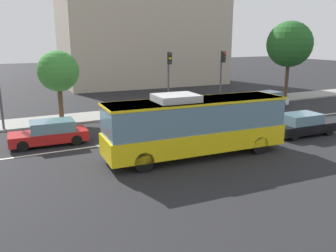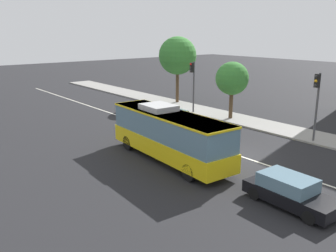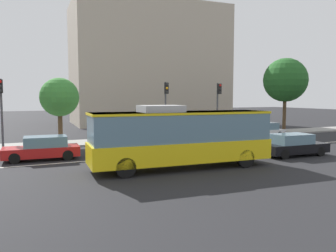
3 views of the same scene
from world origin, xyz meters
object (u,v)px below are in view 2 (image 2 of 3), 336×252
at_px(sedan_black, 290,192).
at_px(street_tree_kerbside_centre, 178,56).
at_px(traffic_light_far_corner, 317,96).
at_px(sedan_red, 171,118).
at_px(traffic_light_mid_block, 193,78).
at_px(transit_bus, 169,133).
at_px(street_tree_kerbside_left, 232,79).

bearing_deg(sedan_black, street_tree_kerbside_centre, 153.56).
bearing_deg(traffic_light_far_corner, street_tree_kerbside_centre, -91.39).
xyz_separation_m(sedan_red, traffic_light_mid_block, (-2.40, 4.71, 2.84)).
relative_size(transit_bus, street_tree_kerbside_centre, 1.34).
xyz_separation_m(transit_bus, traffic_light_far_corner, (3.83, 10.67, 1.75)).
distance_m(sedan_black, street_tree_kerbside_left, 17.81).
bearing_deg(sedan_red, transit_bus, 142.17).
distance_m(transit_bus, traffic_light_mid_block, 14.00).
height_order(traffic_light_far_corner, street_tree_kerbside_left, street_tree_kerbside_left).
xyz_separation_m(traffic_light_mid_block, traffic_light_far_corner, (12.96, 0.21, 0.00)).
relative_size(traffic_light_far_corner, street_tree_kerbside_left, 0.96).
relative_size(traffic_light_mid_block, street_tree_kerbside_left, 0.96).
bearing_deg(street_tree_kerbside_centre, sedan_red, -43.30).
height_order(sedan_red, traffic_light_mid_block, traffic_light_mid_block).
height_order(transit_bus, street_tree_kerbside_centre, street_tree_kerbside_centre).
bearing_deg(traffic_light_far_corner, traffic_light_mid_block, -83.51).
relative_size(traffic_light_far_corner, street_tree_kerbside_centre, 0.69).
bearing_deg(sedan_red, street_tree_kerbside_centre, -40.61).
relative_size(sedan_black, street_tree_kerbside_centre, 0.60).
bearing_deg(street_tree_kerbside_centre, traffic_light_mid_block, -25.10).
distance_m(sedan_red, sedan_black, 16.16).
relative_size(sedan_black, traffic_light_mid_block, 0.88).
bearing_deg(sedan_red, street_tree_kerbside_left, -103.85).
bearing_deg(street_tree_kerbside_left, traffic_light_mid_block, -164.91).
bearing_deg(traffic_light_mid_block, traffic_light_far_corner, 91.82).
xyz_separation_m(traffic_light_mid_block, street_tree_kerbside_centre, (-5.16, 2.42, 1.85)).
height_order(traffic_light_mid_block, street_tree_kerbside_left, street_tree_kerbside_left).
bearing_deg(street_tree_kerbside_left, sedan_black, -39.50).
xyz_separation_m(sedan_red, street_tree_kerbside_left, (1.73, 5.82, 3.13)).
xyz_separation_m(traffic_light_mid_block, street_tree_kerbside_left, (4.13, 1.11, 0.29)).
distance_m(traffic_light_mid_block, street_tree_kerbside_left, 4.28).
bearing_deg(traffic_light_mid_block, transit_bus, 42.01).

